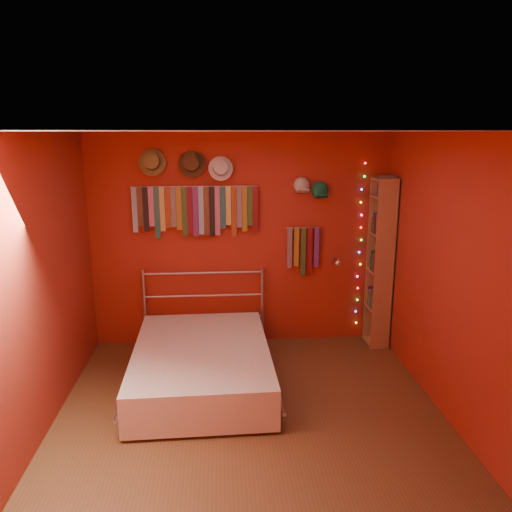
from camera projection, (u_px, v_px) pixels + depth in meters
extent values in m
plane|color=brown|center=(251.00, 418.00, 4.47)|extent=(3.50, 3.50, 0.00)
cube|color=maroon|center=(241.00, 241.00, 5.87)|extent=(3.50, 0.02, 2.50)
cube|color=maroon|center=(453.00, 281.00, 4.30)|extent=(0.02, 3.50, 2.50)
cube|color=maroon|center=(36.00, 290.00, 4.05)|extent=(0.02, 3.50, 2.50)
cube|color=white|center=(250.00, 131.00, 3.87)|extent=(3.50, 3.50, 0.02)
cylinder|color=#ADADB2|center=(195.00, 187.00, 5.63)|extent=(1.45, 0.01, 0.01)
cube|color=#72A8CC|center=(135.00, 210.00, 5.63)|extent=(0.06, 0.01, 0.52)
cube|color=#4B3119|center=(140.00, 207.00, 5.62)|extent=(0.06, 0.01, 0.44)
cube|color=black|center=(146.00, 210.00, 5.63)|extent=(0.06, 0.01, 0.51)
cube|color=#C36186|center=(151.00, 207.00, 5.63)|extent=(0.06, 0.01, 0.45)
cube|color=#1A5B54|center=(157.00, 213.00, 5.65)|extent=(0.06, 0.01, 0.58)
cube|color=tan|center=(162.00, 209.00, 5.64)|extent=(0.06, 0.01, 0.50)
cube|color=maroon|center=(168.00, 208.00, 5.65)|extent=(0.06, 0.01, 0.47)
cube|color=#121F51|center=(173.00, 207.00, 5.65)|extent=(0.06, 0.01, 0.46)
cube|color=#836217|center=(179.00, 209.00, 5.65)|extent=(0.06, 0.01, 0.49)
cube|color=#274F1F|center=(185.00, 212.00, 5.68)|extent=(0.06, 0.01, 0.57)
cube|color=#5B0D21|center=(190.00, 210.00, 5.67)|extent=(0.06, 0.01, 0.53)
cube|color=#4B175D|center=(196.00, 212.00, 5.67)|extent=(0.06, 0.01, 0.57)
cube|color=#79A6D7|center=(201.00, 211.00, 5.69)|extent=(0.06, 0.01, 0.55)
cube|color=#4B3019|center=(207.00, 211.00, 5.69)|extent=(0.06, 0.01, 0.56)
cube|color=black|center=(212.00, 212.00, 5.69)|extent=(0.06, 0.01, 0.57)
cube|color=#A35178|center=(217.00, 211.00, 5.70)|extent=(0.06, 0.01, 0.56)
cube|color=#195358|center=(223.00, 208.00, 5.69)|extent=(0.06, 0.01, 0.48)
cube|color=#C8BE50|center=(228.00, 206.00, 5.68)|extent=(0.06, 0.01, 0.44)
cube|color=maroon|center=(234.00, 212.00, 5.72)|extent=(0.06, 0.01, 0.58)
cube|color=#191252|center=(239.00, 207.00, 5.70)|extent=(0.06, 0.01, 0.47)
cube|color=olive|center=(245.00, 209.00, 5.71)|extent=(0.06, 0.01, 0.52)
cube|color=#2B5321|center=(250.00, 206.00, 5.71)|extent=(0.06, 0.01, 0.45)
cube|color=maroon|center=(255.00, 209.00, 5.72)|extent=(0.06, 0.01, 0.52)
cylinder|color=#ADADB2|center=(303.00, 228.00, 5.83)|extent=(0.40, 0.01, 0.01)
cube|color=#121650|center=(290.00, 248.00, 5.87)|extent=(0.06, 0.01, 0.48)
cube|color=olive|center=(296.00, 247.00, 5.87)|extent=(0.06, 0.01, 0.46)
cube|color=#294D1F|center=(303.00, 252.00, 5.88)|extent=(0.06, 0.01, 0.58)
cube|color=maroon|center=(310.00, 250.00, 5.89)|extent=(0.06, 0.01, 0.54)
cube|color=#481B6F|center=(317.00, 248.00, 5.88)|extent=(0.06, 0.01, 0.48)
cylinder|color=brown|center=(152.00, 163.00, 5.52)|extent=(0.30, 0.08, 0.30)
cylinder|color=brown|center=(152.00, 162.00, 5.46)|extent=(0.18, 0.15, 0.20)
cylinder|color=#332314|center=(152.00, 162.00, 5.49)|extent=(0.18, 0.06, 0.18)
cylinder|color=#442F18|center=(192.00, 164.00, 5.55)|extent=(0.30, 0.08, 0.30)
cylinder|color=#442F18|center=(191.00, 163.00, 5.50)|extent=(0.18, 0.15, 0.20)
cylinder|color=black|center=(192.00, 164.00, 5.53)|extent=(0.18, 0.06, 0.18)
cylinder|color=silver|center=(221.00, 169.00, 5.59)|extent=(0.27, 0.07, 0.27)
cylinder|color=silver|center=(221.00, 168.00, 5.54)|extent=(0.16, 0.14, 0.18)
cylinder|color=black|center=(221.00, 168.00, 5.56)|extent=(0.17, 0.05, 0.17)
ellipsoid|color=silver|center=(301.00, 185.00, 5.71)|extent=(0.18, 0.14, 0.18)
cube|color=silver|center=(303.00, 191.00, 5.62)|extent=(0.13, 0.10, 0.05)
ellipsoid|color=#176743|center=(320.00, 190.00, 5.74)|extent=(0.19, 0.14, 0.19)
cube|color=#176743|center=(322.00, 196.00, 5.64)|extent=(0.14, 0.10, 0.06)
sphere|color=#FF3333|center=(365.00, 163.00, 5.71)|extent=(0.02, 0.02, 0.02)
sphere|color=#33FF4C|center=(364.00, 176.00, 5.75)|extent=(0.02, 0.02, 0.02)
sphere|color=#4C66FF|center=(362.00, 189.00, 5.78)|extent=(0.02, 0.02, 0.02)
sphere|color=yellow|center=(361.00, 202.00, 5.82)|extent=(0.02, 0.02, 0.02)
sphere|color=#FF4CCC|center=(362.00, 215.00, 5.86)|extent=(0.02, 0.02, 0.02)
sphere|color=#FF3333|center=(361.00, 228.00, 5.89)|extent=(0.02, 0.02, 0.02)
sphere|color=#33FF4C|center=(361.00, 240.00, 5.93)|extent=(0.02, 0.02, 0.02)
sphere|color=#4C66FF|center=(359.00, 252.00, 5.96)|extent=(0.02, 0.02, 0.02)
sphere|color=yellow|center=(360.00, 264.00, 6.00)|extent=(0.02, 0.02, 0.02)
sphere|color=#FF4CCC|center=(357.00, 276.00, 6.04)|extent=(0.02, 0.02, 0.02)
sphere|color=#FF3333|center=(358.00, 288.00, 6.07)|extent=(0.02, 0.02, 0.02)
sphere|color=#33FF4C|center=(357.00, 300.00, 6.11)|extent=(0.02, 0.02, 0.02)
sphere|color=#4C66FF|center=(356.00, 311.00, 6.14)|extent=(0.02, 0.02, 0.02)
sphere|color=yellow|center=(356.00, 323.00, 6.18)|extent=(0.02, 0.02, 0.02)
cylinder|color=#ADADB2|center=(333.00, 259.00, 5.98)|extent=(0.04, 0.03, 0.04)
cylinder|color=#ADADB2|center=(335.00, 259.00, 5.85)|extent=(0.01, 0.27, 0.09)
sphere|color=white|center=(338.00, 263.00, 5.72)|extent=(0.07, 0.07, 0.07)
cube|color=#A9784C|center=(385.00, 267.00, 5.67)|extent=(0.24, 0.02, 2.00)
cube|color=#A9784C|center=(376.00, 260.00, 5.98)|extent=(0.24, 0.02, 2.00)
cube|color=#A9784C|center=(390.00, 264.00, 5.84)|extent=(0.02, 0.34, 2.00)
cube|color=#A9784C|center=(376.00, 342.00, 6.06)|extent=(0.24, 0.32, 0.02)
cube|color=#A9784C|center=(378.00, 308.00, 5.96)|extent=(0.24, 0.32, 0.02)
cube|color=#A9784C|center=(380.00, 272.00, 5.85)|extent=(0.24, 0.32, 0.02)
cube|color=#A9784C|center=(382.00, 234.00, 5.74)|extent=(0.24, 0.32, 0.02)
cube|color=#A9784C|center=(385.00, 197.00, 5.64)|extent=(0.24, 0.32, 0.02)
cube|color=#A9784C|center=(386.00, 179.00, 5.59)|extent=(0.24, 0.32, 0.02)
cylinder|color=#ADADB2|center=(145.00, 309.00, 5.88)|extent=(0.04, 0.04, 0.95)
cylinder|color=#ADADB2|center=(262.00, 306.00, 5.97)|extent=(0.04, 0.04, 0.95)
cylinder|color=#ADADB2|center=(204.00, 317.00, 5.95)|extent=(1.40, 0.02, 0.02)
cylinder|color=#ADADB2|center=(204.00, 296.00, 5.89)|extent=(1.40, 0.02, 0.02)
cylinder|color=#ADADB2|center=(203.00, 273.00, 5.82)|extent=(1.40, 0.02, 0.02)
cube|color=beige|center=(202.00, 365.00, 5.02)|extent=(1.38, 1.92, 0.38)
cylinder|color=#ADADB2|center=(132.00, 369.00, 4.98)|extent=(0.07, 1.89, 0.03)
cylinder|color=#ADADB2|center=(271.00, 364.00, 5.07)|extent=(0.07, 1.89, 0.03)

